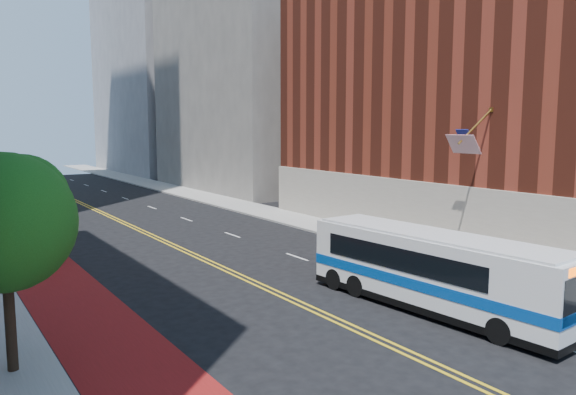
# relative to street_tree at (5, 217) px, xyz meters

# --- Properties ---
(ground) EXTENTS (160.00, 160.00, 0.00)m
(ground) POSITION_rel_street_tree_xyz_m (11.24, -6.04, -4.91)
(ground) COLOR black
(ground) RESTS_ON ground
(sidewalk_right) EXTENTS (4.00, 140.00, 0.15)m
(sidewalk_right) POSITION_rel_street_tree_xyz_m (23.24, 23.96, -4.84)
(sidewalk_right) COLOR gray
(sidewalk_right) RESTS_ON ground
(bus_lane_paint) EXTENTS (3.60, 140.00, 0.01)m
(bus_lane_paint) POSITION_rel_street_tree_xyz_m (3.14, 23.96, -4.91)
(bus_lane_paint) COLOR maroon
(bus_lane_paint) RESTS_ON ground
(center_line_inner) EXTENTS (0.14, 140.00, 0.01)m
(center_line_inner) POSITION_rel_street_tree_xyz_m (11.06, 23.96, -4.91)
(center_line_inner) COLOR gold
(center_line_inner) RESTS_ON ground
(center_line_outer) EXTENTS (0.14, 140.00, 0.01)m
(center_line_outer) POSITION_rel_street_tree_xyz_m (11.42, 23.96, -4.91)
(center_line_outer) COLOR gold
(center_line_outer) RESTS_ON ground
(lane_dashes) EXTENTS (0.14, 98.20, 0.01)m
(lane_dashes) POSITION_rel_street_tree_xyz_m (16.04, 31.96, -4.90)
(lane_dashes) COLOR silver
(lane_dashes) RESTS_ON ground
(brick_building) EXTENTS (18.73, 36.00, 22.00)m
(brick_building) POSITION_rel_street_tree_xyz_m (33.18, 5.96, 6.05)
(brick_building) COLOR maroon
(brick_building) RESTS_ON ground
(midrise_right_near) EXTENTS (18.00, 26.00, 40.00)m
(midrise_right_near) POSITION_rel_street_tree_xyz_m (34.24, 41.96, 15.09)
(midrise_right_near) COLOR slate
(midrise_right_near) RESTS_ON ground
(midrise_right_far) EXTENTS (20.00, 28.00, 55.00)m
(midrise_right_far) POSITION_rel_street_tree_xyz_m (35.24, 71.96, 22.59)
(midrise_right_far) COLOR gray
(midrise_right_far) RESTS_ON ground
(construction_barriers) EXTENTS (1.42, 10.91, 1.00)m
(construction_barriers) POSITION_rel_street_tree_xyz_m (20.84, -2.62, -4.24)
(construction_barriers) COLOR orange
(construction_barriers) RESTS_ON ground
(street_tree) EXTENTS (4.20, 4.20, 6.70)m
(street_tree) POSITION_rel_street_tree_xyz_m (0.00, 0.00, 0.00)
(street_tree) COLOR black
(street_tree) RESTS_ON sidewalk_left
(transit_bus) EXTENTS (3.47, 11.95, 3.24)m
(transit_bus) POSITION_rel_street_tree_xyz_m (15.32, -2.85, -3.22)
(transit_bus) COLOR silver
(transit_bus) RESTS_ON ground
(car_a) EXTENTS (2.99, 4.36, 1.38)m
(car_a) POSITION_rel_street_tree_xyz_m (3.49, 14.76, -4.22)
(car_a) COLOR black
(car_a) RESTS_ON ground
(car_b) EXTENTS (2.34, 4.74, 1.49)m
(car_b) POSITION_rel_street_tree_xyz_m (5.36, 26.92, -4.16)
(car_b) COLOR black
(car_b) RESTS_ON ground
(car_c) EXTENTS (3.55, 5.63, 1.52)m
(car_c) POSITION_rel_street_tree_xyz_m (4.81, 33.55, -4.15)
(car_c) COLOR black
(car_c) RESTS_ON ground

